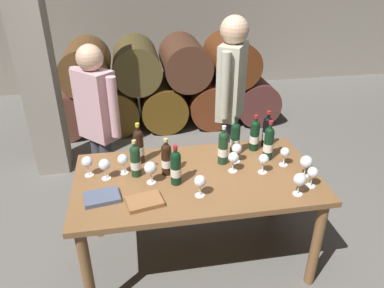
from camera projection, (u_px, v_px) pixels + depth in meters
ground_plane at (196, 256)px, 2.93m from camera, size 14.00×14.00×0.00m
cellar_back_wall at (150, 1)px, 5.91m from camera, size 10.00×0.24×2.80m
barrel_stack at (161, 85)px, 4.93m from camera, size 3.12×0.90×1.15m
stone_pillar at (33, 51)px, 3.51m from camera, size 0.32×0.32×2.60m
dining_table at (197, 187)px, 2.61m from camera, size 1.70×0.90×0.76m
wine_bottle_0 at (166, 159)px, 2.55m from camera, size 0.07×0.07×0.28m
wine_bottle_1 at (267, 131)px, 2.90m from camera, size 0.07×0.07×0.30m
wine_bottle_2 at (223, 147)px, 2.67m from camera, size 0.07×0.07×0.30m
wine_bottle_3 at (269, 143)px, 2.72m from camera, size 0.07×0.07×0.31m
wine_bottle_4 at (135, 160)px, 2.53m from camera, size 0.07×0.07×0.28m
wine_bottle_5 at (255, 135)px, 2.85m from camera, size 0.07×0.07×0.30m
wine_bottle_6 at (139, 146)px, 2.68m from camera, size 0.07×0.07×0.32m
wine_bottle_7 at (176, 167)px, 2.43m from camera, size 0.07×0.07×0.29m
wine_bottle_8 at (235, 138)px, 2.78m from camera, size 0.07×0.07×0.32m
wine_glass_0 at (87, 162)px, 2.53m from camera, size 0.08×0.08×0.15m
wine_glass_1 at (200, 182)px, 2.32m from camera, size 0.08×0.08×0.15m
wine_glass_2 at (123, 160)px, 2.56m from camera, size 0.08×0.08×0.15m
wine_glass_3 at (313, 173)px, 2.41m from camera, size 0.07×0.07×0.15m
wine_glass_4 at (237, 149)px, 2.69m from camera, size 0.07×0.07×0.15m
wine_glass_5 at (285, 153)px, 2.65m from camera, size 0.07×0.07×0.14m
wine_glass_6 at (264, 160)px, 2.56m from camera, size 0.07×0.07×0.15m
wine_glass_7 at (150, 169)px, 2.45m from camera, size 0.09×0.09×0.16m
wine_glass_8 at (300, 180)px, 2.33m from camera, size 0.08×0.08×0.16m
wine_glass_9 at (233, 158)px, 2.58m from camera, size 0.08×0.08×0.15m
wine_glass_10 at (105, 165)px, 2.49m from camera, size 0.08×0.08×0.15m
wine_glass_11 at (306, 162)px, 2.52m from camera, size 0.09×0.09×0.16m
tasting_notebook at (144, 202)px, 2.29m from camera, size 0.25×0.20×0.03m
leather_ledger at (102, 197)px, 2.33m from camera, size 0.24×0.19×0.03m
sommelier_presenting at (231, 96)px, 3.15m from camera, size 0.32×0.44×1.72m
taster_seated_left at (98, 120)px, 3.01m from camera, size 0.37×0.38×1.54m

